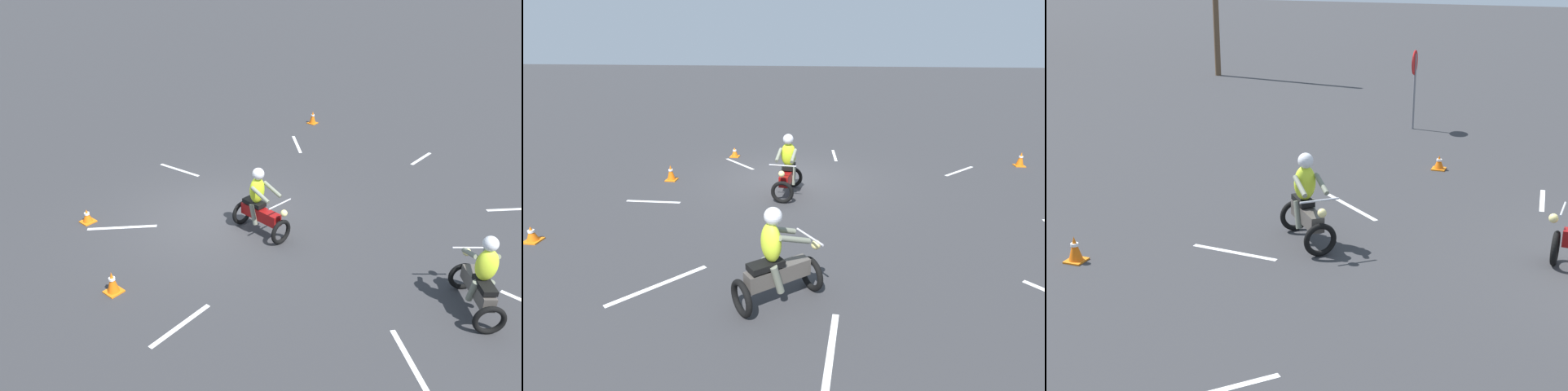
{
  "view_description": "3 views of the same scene",
  "coord_description": "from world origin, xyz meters",
  "views": [
    {
      "loc": [
        7.84,
        7.99,
        6.27
      ],
      "look_at": [
        -0.12,
        1.31,
        1.0
      ],
      "focal_mm": 35.0,
      "sensor_mm": 36.0,
      "label": 1
    },
    {
      "loc": [
        -1.33,
        11.65,
        3.93
      ],
      "look_at": [
        -0.34,
        3.75,
        0.9
      ],
      "focal_mm": 28.0,
      "sensor_mm": 36.0,
      "label": 2
    },
    {
      "loc": [
        -11.99,
        2.1,
        5.04
      ],
      "look_at": [
        -0.55,
        6.19,
        0.9
      ],
      "focal_mm": 50.0,
      "sensor_mm": 36.0,
      "label": 3
    }
  ],
  "objects": [
    {
      "name": "lane_stripe_n",
      "position": [
        -1.41,
        7.23,
        0.0
      ],
      "size": [
        0.23,
        1.65,
        0.01
      ],
      "primitive_type": "cube",
      "rotation": [
        0.0,
        0.0,
        3.06
      ],
      "color": "silver",
      "rests_on": "ground"
    },
    {
      "name": "motorcycle_rider_background",
      "position": [
        -0.52,
        6.21,
        0.73
      ],
      "size": [
        1.46,
        1.36,
        1.66
      ],
      "rotation": [
        0.0,
        0.0,
        2.26
      ],
      "color": "black",
      "rests_on": "ground"
    },
    {
      "name": "lane_stripe_sw",
      "position": [
        -5.39,
        -1.51,
        0.0
      ],
      "size": [
        1.17,
        1.19,
        0.01
      ],
      "primitive_type": "cube",
      "rotation": [
        0.0,
        0.0,
        5.51
      ],
      "color": "silver",
      "rests_on": "ground"
    },
    {
      "name": "lane_stripe_s",
      "position": [
        -1.36,
        -2.95,
        0.0
      ],
      "size": [
        0.24,
        1.55,
        0.01
      ],
      "primitive_type": "cube",
      "rotation": [
        0.0,
        0.0,
        6.37
      ],
      "color": "silver",
      "rests_on": "ground"
    },
    {
      "name": "traffic_cone_near_right",
      "position": [
        -7.55,
        -2.36,
        0.23
      ],
      "size": [
        0.32,
        0.32,
        0.48
      ],
      "color": "orange",
      "rests_on": "ground"
    },
    {
      "name": "lane_stripe_ne",
      "position": [
        1.56,
        5.98,
        0.0
      ],
      "size": [
        1.29,
        1.46,
        0.01
      ],
      "primitive_type": "cube",
      "rotation": [
        0.0,
        0.0,
        2.42
      ],
      "color": "silver",
      "rests_on": "ground"
    },
    {
      "name": "traffic_cone_far_center",
      "position": [
        2.23,
        -2.3,
        0.17
      ],
      "size": [
        0.32,
        0.32,
        0.35
      ],
      "color": "orange",
      "rests_on": "ground"
    },
    {
      "name": "traffic_cone_far_right",
      "position": [
        3.49,
        0.53,
        0.23
      ],
      "size": [
        0.32,
        0.32,
        0.48
      ],
      "color": "orange",
      "rests_on": "ground"
    },
    {
      "name": "motorcycle_rider_foreground",
      "position": [
        -0.13,
        1.27,
        0.73
      ],
      "size": [
        0.77,
        1.54,
        1.66
      ],
      "rotation": [
        0.0,
        0.0,
        6.19
      ],
      "color": "black",
      "rests_on": "ground"
    },
    {
      "name": "traffic_cone_near_left",
      "position": [
        4.85,
        4.74,
        0.16
      ],
      "size": [
        0.32,
        0.32,
        0.34
      ],
      "color": "orange",
      "rests_on": "ground"
    },
    {
      "name": "lane_stripe_e",
      "position": [
        3.3,
        2.28,
        0.0
      ],
      "size": [
        1.45,
        0.14,
        0.01
      ],
      "primitive_type": "cube",
      "rotation": [
        0.0,
        0.0,
        1.6
      ],
      "color": "silver",
      "rests_on": "ground"
    },
    {
      "name": "ground_plane",
      "position": [
        0.0,
        0.0,
        0.0
      ],
      "size": [
        120.0,
        120.0,
        0.0
      ],
      "primitive_type": "plane",
      "color": "#333335"
    },
    {
      "name": "lane_stripe_se",
      "position": [
        1.85,
        -1.43,
        0.0
      ],
      "size": [
        1.25,
        1.23,
        0.01
      ],
      "primitive_type": "cube",
      "rotation": [
        0.0,
        0.0,
        7.08
      ],
      "color": "silver",
      "rests_on": "ground"
    }
  ]
}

